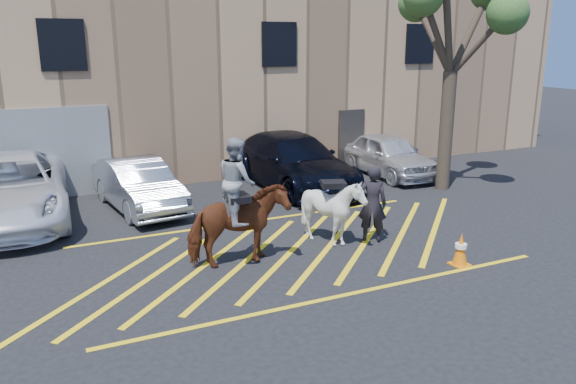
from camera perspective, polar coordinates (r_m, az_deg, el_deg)
name	(u,v)px	position (r m, az deg, el deg)	size (l,w,h in m)	color
ground	(285,248)	(13.30, -0.30, -5.70)	(90.00, 90.00, 0.00)	black
car_white_pickup	(8,189)	(16.73, -26.56, 0.23)	(2.94, 6.38, 1.77)	white
car_silver_sedan	(138,185)	(16.68, -14.96, 0.70)	(1.52, 4.36, 1.44)	#9398A0
car_blue_suv	(293,161)	(18.55, 0.53, 3.13)	(2.44, 6.01, 1.74)	black
car_white_suv	(388,155)	(20.57, 10.16, 3.74)	(1.77, 4.40, 1.50)	silver
handler	(372,204)	(13.61, 8.57, -1.20)	(0.69, 0.45, 1.88)	black
warehouse	(161,68)	(23.87, -12.78, 12.19)	(32.42, 10.20, 7.30)	tan
hatching_zone	(290,252)	(13.04, 0.25, -6.10)	(12.60, 5.12, 0.01)	yellow
mounted_bay	(238,215)	(11.99, -5.12, -2.38)	(2.14, 0.99, 2.81)	brown
saddled_white	(333,210)	(13.35, 4.58, -1.88)	(1.75, 1.86, 1.66)	silver
traffic_cone	(461,249)	(12.76, 17.14, -5.57)	(0.40, 0.40, 0.73)	orange
tree	(455,8)	(18.67, 16.59, 17.50)	(3.99, 4.37, 7.31)	#453A2A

